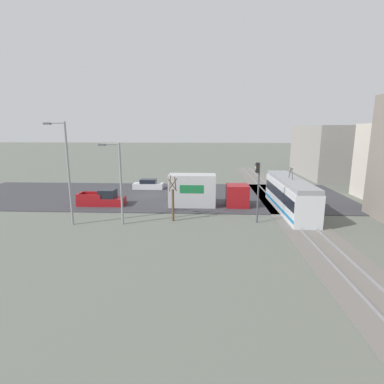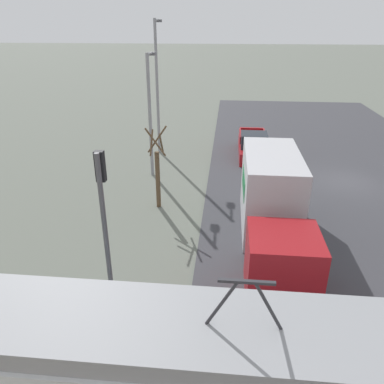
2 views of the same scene
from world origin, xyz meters
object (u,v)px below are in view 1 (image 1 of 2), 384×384
sedan_car_0 (148,185)px  street_lamp_mid_block (66,168)px  pickup_truck (103,199)px  street_tree (173,201)px  box_truck (203,191)px  light_rail_tram (290,195)px  traffic_light_pole (258,185)px  street_lamp_near_crossing (118,178)px

sedan_car_0 → street_lamp_mid_block: 18.12m
pickup_truck → street_tree: 10.47m
box_truck → light_rail_tram: bearing=80.1°
light_rail_tram → street_tree: light_rail_tram is taller
traffic_light_pole → street_lamp_mid_block: size_ratio=0.61×
pickup_truck → sedan_car_0: pickup_truck is taller
sedan_car_0 → street_lamp_near_crossing: (16.67, 0.57, 3.73)m
street_lamp_mid_block → sedan_car_0: bearing=166.7°
pickup_truck → traffic_light_pole: (5.63, 16.83, 2.91)m
pickup_truck → box_truck: bearing=91.0°
sedan_car_0 → street_lamp_mid_block: (17.03, -4.04, 4.68)m
sedan_car_0 → street_lamp_mid_block: size_ratio=0.47×
street_lamp_near_crossing → street_tree: bearing=104.5°
light_rail_tram → street_tree: size_ratio=2.90×
street_tree → traffic_light_pole: bearing=88.9°
pickup_truck → traffic_light_pole: traffic_light_pole is taller
street_tree → sedan_car_0: bearing=-160.7°
box_truck → sedan_car_0: box_truck is taller
sedan_car_0 → street_tree: street_tree is taller
street_lamp_mid_block → traffic_light_pole: bearing=94.8°
box_truck → street_tree: 6.35m
pickup_truck → street_lamp_near_crossing: bearing=30.9°
pickup_truck → sedan_car_0: (-9.95, 3.45, -0.11)m
sedan_car_0 → box_truck: bearing=40.2°
street_tree → street_lamp_near_crossing: street_lamp_near_crossing is taller
light_rail_tram → street_lamp_mid_block: (5.66, -21.60, 3.56)m
box_truck → street_tree: bearing=-26.6°
street_lamp_near_crossing → street_lamp_mid_block: size_ratio=0.80×
box_truck → pickup_truck: box_truck is taller
sedan_car_0 → traffic_light_pole: bearing=40.7°
street_tree → box_truck: bearing=153.4°
traffic_light_pole → pickup_truck: bearing=-108.5°
sedan_car_0 → pickup_truck: bearing=-19.1°
box_truck → sedan_car_0: 12.80m
pickup_truck → street_lamp_near_crossing: street_lamp_near_crossing is taller
pickup_truck → sedan_car_0: size_ratio=1.21×
light_rail_tram → box_truck: light_rail_tram is taller
box_truck → traffic_light_pole: size_ratio=1.57×
traffic_light_pole → street_lamp_near_crossing: street_lamp_near_crossing is taller
traffic_light_pole → street_lamp_mid_block: 17.56m
box_truck → street_tree: street_tree is taller
box_truck → traffic_light_pole: (5.84, 5.15, 1.93)m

